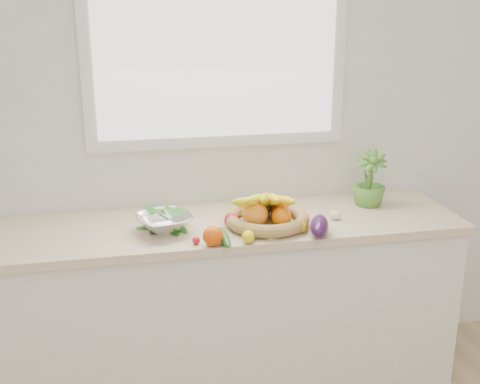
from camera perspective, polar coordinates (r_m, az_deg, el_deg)
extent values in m
cube|color=white|center=(3.04, -2.17, 7.14)|extent=(4.50, 0.02, 2.70)
cube|color=silver|center=(3.08, -1.01, -11.01)|extent=(2.20, 0.58, 0.86)
cube|color=beige|center=(2.89, -1.05, -3.16)|extent=(2.24, 0.62, 0.04)
cube|color=white|center=(2.98, -2.21, 14.66)|extent=(1.30, 0.03, 1.10)
cube|color=white|center=(2.96, -2.15, 14.64)|extent=(1.18, 0.01, 0.98)
sphere|color=#E94D07|center=(2.59, -2.59, -4.20)|extent=(0.10, 0.10, 0.09)
ellipsoid|color=#CF950B|center=(2.75, 5.69, -3.24)|extent=(0.09, 0.10, 0.06)
ellipsoid|color=yellow|center=(2.62, 0.79, -4.27)|extent=(0.06, 0.08, 0.06)
ellipsoid|color=#FDF90D|center=(2.72, 0.19, -3.39)|extent=(0.09, 0.09, 0.06)
sphere|color=red|center=(2.79, -0.80, -2.72)|extent=(0.08, 0.08, 0.07)
cube|color=tan|center=(2.70, 3.45, -3.80)|extent=(0.13, 0.10, 0.04)
ellipsoid|color=silver|center=(2.91, 3.19, -2.14)|extent=(0.05, 0.05, 0.04)
ellipsoid|color=beige|center=(2.91, 2.05, -2.14)|extent=(0.05, 0.05, 0.04)
ellipsoid|color=white|center=(2.93, 9.02, -2.17)|extent=(0.06, 0.06, 0.05)
ellipsoid|color=#2D0F38|center=(2.72, 7.55, -3.24)|extent=(0.15, 0.23, 0.09)
ellipsoid|color=#265A1A|center=(2.64, -1.53, -4.31)|extent=(0.04, 0.23, 0.04)
sphere|color=red|center=(2.62, -4.18, -4.60)|extent=(0.04, 0.04, 0.03)
imported|color=#518A32|center=(3.14, 12.16, 1.08)|extent=(0.20, 0.20, 0.30)
cylinder|color=tan|center=(2.83, 2.55, -3.03)|extent=(0.43, 0.43, 0.01)
torus|color=tan|center=(2.82, 2.56, -2.50)|extent=(0.51, 0.51, 0.06)
sphere|color=orange|center=(2.77, 1.42, -2.08)|extent=(0.15, 0.15, 0.12)
sphere|color=orange|center=(2.78, 3.95, -2.35)|extent=(0.12, 0.12, 0.09)
sphere|color=#EC5C07|center=(2.87, 3.80, -1.69)|extent=(0.11, 0.11, 0.09)
ellipsoid|color=#253216|center=(2.87, 2.03, -1.32)|extent=(0.13, 0.13, 0.12)
ellipsoid|color=yellow|center=(2.76, 1.14, -1.01)|extent=(0.25, 0.18, 0.11)
ellipsoid|color=yellow|center=(2.77, 1.77, -0.73)|extent=(0.20, 0.24, 0.11)
ellipsoid|color=yellow|center=(2.78, 2.44, -0.60)|extent=(0.14, 0.27, 0.11)
ellipsoid|color=yellow|center=(2.79, 3.05, -0.64)|extent=(0.06, 0.27, 0.11)
ellipsoid|color=yellow|center=(2.79, 3.74, -0.84)|extent=(0.12, 0.27, 0.11)
cylinder|color=silver|center=(2.77, -7.14, -3.57)|extent=(0.12, 0.12, 0.02)
imported|color=silver|center=(2.75, -7.17, -2.78)|extent=(0.31, 0.31, 0.06)
ellipsoid|color=#185D17|center=(2.74, -7.20, -2.05)|extent=(0.23, 0.23, 0.08)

